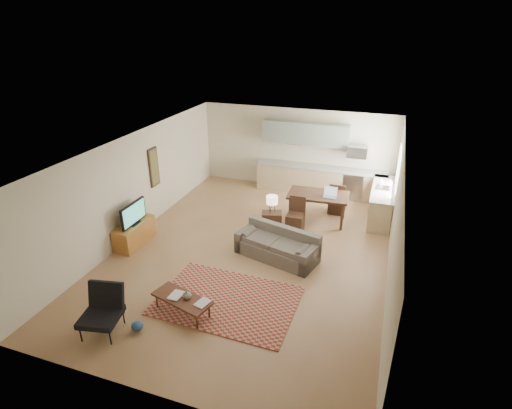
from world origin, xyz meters
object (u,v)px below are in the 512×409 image
at_px(console_table, 272,223).
at_px(dining_table, 317,208).
at_px(coffee_table, 182,305).
at_px(armchair, 100,313).
at_px(tv_credenza, 135,233).
at_px(sofa, 277,244).

height_order(console_table, dining_table, dining_table).
xyz_separation_m(coffee_table, armchair, (-1.14, -0.96, 0.26)).
height_order(coffee_table, tv_credenza, tv_credenza).
xyz_separation_m(tv_credenza, dining_table, (4.21, 2.77, 0.13)).
distance_m(sofa, dining_table, 2.31).
relative_size(tv_credenza, console_table, 2.02).
relative_size(armchair, tv_credenza, 0.71).
relative_size(sofa, coffee_table, 1.69).
height_order(armchair, console_table, armchair).
distance_m(sofa, armchair, 4.22).
relative_size(sofa, tv_credenza, 1.66).
bearing_deg(armchair, dining_table, 51.91).
xyz_separation_m(sofa, coffee_table, (-1.19, -2.56, -0.18)).
bearing_deg(console_table, armchair, -128.02).
relative_size(tv_credenza, dining_table, 0.75).
height_order(sofa, console_table, sofa).
height_order(tv_credenza, dining_table, dining_table).
relative_size(coffee_table, armchair, 1.38).
bearing_deg(armchair, coffee_table, 28.61).
bearing_deg(armchair, tv_credenza, 102.48).
relative_size(coffee_table, console_table, 1.99).
xyz_separation_m(sofa, armchair, (-2.32, -3.52, 0.08)).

